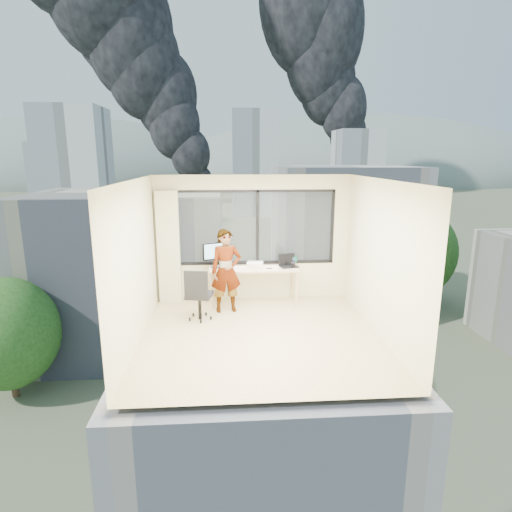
{
  "coord_description": "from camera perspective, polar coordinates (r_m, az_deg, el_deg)",
  "views": [
    {
      "loc": [
        -0.54,
        -6.59,
        2.94
      ],
      "look_at": [
        0.0,
        1.0,
        1.15
      ],
      "focal_mm": 29.54,
      "sensor_mm": 36.0,
      "label": 1
    }
  ],
  "objects": [
    {
      "name": "far_tower_c",
      "position": [
        153.55,
        13.47,
        11.43
      ],
      "size": [
        15.0,
        15.0,
        26.0
      ],
      "primitive_type": "cube",
      "color": "silver",
      "rests_on": "exterior_ground"
    },
    {
      "name": "pen_cup",
      "position": [
        8.59,
        5.04,
        -1.25
      ],
      "size": [
        0.09,
        0.09,
        0.1
      ],
      "primitive_type": "cylinder",
      "rotation": [
        0.0,
        0.0,
        0.09
      ],
      "color": "black",
      "rests_on": "desk"
    },
    {
      "name": "tree_b",
      "position": [
        27.93,
        5.88,
        -13.27
      ],
      "size": [
        7.6,
        7.6,
        9.0
      ],
      "primitive_type": null,
      "color": "#224717",
      "rests_on": "exterior_ground"
    },
    {
      "name": "desk",
      "position": [
        8.66,
        -0.31,
        -4.0
      ],
      "size": [
        1.8,
        0.6,
        0.75
      ],
      "primitive_type": "cube",
      "color": "tan",
      "rests_on": "floor"
    },
    {
      "name": "floor",
      "position": [
        7.24,
        0.57,
        -10.73
      ],
      "size": [
        4.0,
        4.0,
        0.01
      ],
      "primitive_type": "cube",
      "color": "beige",
      "rests_on": "ground"
    },
    {
      "name": "game_console",
      "position": [
        8.73,
        -0.12,
        -1.03
      ],
      "size": [
        0.36,
        0.32,
        0.08
      ],
      "primitive_type": "cube",
      "rotation": [
        0.0,
        0.0,
        -0.15
      ],
      "color": "white",
      "rests_on": "desk"
    },
    {
      "name": "tree_c",
      "position": [
        53.12,
        21.17,
        -0.65
      ],
      "size": [
        8.4,
        8.4,
        10.0
      ],
      "primitive_type": null,
      "color": "#224717",
      "rests_on": "exterior_ground"
    },
    {
      "name": "far_tower_a",
      "position": [
        107.32,
        -23.21,
        10.64
      ],
      "size": [
        14.0,
        14.0,
        28.0
      ],
      "primitive_type": "cube",
      "color": "silver",
      "rests_on": "exterior_ground"
    },
    {
      "name": "handbag",
      "position": [
        8.83,
        4.78,
        -0.47
      ],
      "size": [
        0.29,
        0.19,
        0.21
      ],
      "primitive_type": "ellipsoid",
      "rotation": [
        0.0,
        0.0,
        0.21
      ],
      "color": "#0C444A",
      "rests_on": "desk"
    },
    {
      "name": "chair",
      "position": [
        7.83,
        -7.67,
        -5.05
      ],
      "size": [
        0.6,
        0.6,
        1.0
      ],
      "primitive_type": null,
      "rotation": [
        0.0,
        0.0,
        -0.2
      ],
      "color": "black",
      "rests_on": "floor"
    },
    {
      "name": "person",
      "position": [
        8.11,
        -4.06,
        -2.02
      ],
      "size": [
        0.64,
        0.48,
        1.62
      ],
      "primitive_type": "imported",
      "rotation": [
        0.0,
        0.0,
        0.16
      ],
      "color": "#2D2D33",
      "rests_on": "floor"
    },
    {
      "name": "ceiling",
      "position": [
        6.62,
        0.62,
        10.29
      ],
      "size": [
        4.0,
        4.0,
        0.01
      ],
      "primitive_type": "cube",
      "color": "white",
      "rests_on": "ground"
    },
    {
      "name": "far_tower_b",
      "position": [
        126.89,
        -0.2,
        12.38
      ],
      "size": [
        13.0,
        13.0,
        30.0
      ],
      "primitive_type": "cube",
      "color": "silver",
      "rests_on": "exterior_ground"
    },
    {
      "name": "tree_a",
      "position": [
        34.99,
        -30.46,
        -10.39
      ],
      "size": [
        7.0,
        7.0,
        8.0
      ],
      "primitive_type": null,
      "color": "#224717",
      "rests_on": "exterior_ground"
    },
    {
      "name": "smoke_plume_a",
      "position": [
        160.97,
        -8.16,
        26.08
      ],
      "size": [
        40.0,
        24.0,
        90.0
      ],
      "primitive_type": null,
      "color": "black",
      "rests_on": "exterior_ground"
    },
    {
      "name": "curtain",
      "position": [
        8.74,
        -11.74,
        1.14
      ],
      "size": [
        0.45,
        0.14,
        2.3
      ],
      "primitive_type": "cube",
      "color": "beige",
      "rests_on": "floor"
    },
    {
      "name": "laptop",
      "position": [
        8.62,
        4.48,
        -0.73
      ],
      "size": [
        0.44,
        0.45,
        0.23
      ],
      "primitive_type": null,
      "rotation": [
        0.0,
        0.0,
        0.25
      ],
      "color": "black",
      "rests_on": "desk"
    },
    {
      "name": "smoke_plume_b",
      "position": [
        186.68,
        14.18,
        20.28
      ],
      "size": [
        30.0,
        18.0,
        70.0
      ],
      "primitive_type": null,
      "color": "black",
      "rests_on": "exterior_ground"
    },
    {
      "name": "wall_left",
      "position": [
        6.95,
        -16.08,
        -0.95
      ],
      "size": [
        0.01,
        4.0,
        2.6
      ],
      "primitive_type": "cube",
      "color": "beige",
      "rests_on": "ground"
    },
    {
      "name": "near_bldg_b",
      "position": [
        47.18,
        11.44,
        2.06
      ],
      "size": [
        14.0,
        13.0,
        16.0
      ],
      "primitive_type": "cube",
      "color": "silver",
      "rests_on": "exterior_ground"
    },
    {
      "name": "near_bldg_a",
      "position": [
        38.85,
        -16.5,
        -2.13
      ],
      "size": [
        16.0,
        12.0,
        14.0
      ],
      "primitive_type": "cube",
      "color": "beige",
      "rests_on": "exterior_ground"
    },
    {
      "name": "monitor",
      "position": [
        8.57,
        -5.53,
        0.19
      ],
      "size": [
        0.53,
        0.3,
        0.53
      ],
      "primitive_type": null,
      "rotation": [
        0.0,
        0.0,
        0.38
      ],
      "color": "black",
      "rests_on": "desk"
    },
    {
      "name": "window_wall",
      "position": [
        8.73,
        -0.14,
        3.91
      ],
      "size": [
        3.3,
        0.16,
        1.55
      ],
      "primitive_type": null,
      "color": "black",
      "rests_on": "ground"
    },
    {
      "name": "far_tower_d",
      "position": [
        167.61,
        -25.24,
        9.99
      ],
      "size": [
        16.0,
        14.0,
        22.0
      ],
      "primitive_type": "cube",
      "color": "silver",
      "rests_on": "exterior_ground"
    },
    {
      "name": "cellphone",
      "position": [
        8.5,
        1.82,
        -1.66
      ],
      "size": [
        0.11,
        0.05,
        0.01
      ],
      "primitive_type": "cube",
      "rotation": [
        0.0,
        0.0,
        0.03
      ],
      "color": "black",
      "rests_on": "desk"
    },
    {
      "name": "wall_right",
      "position": [
        7.25,
        16.55,
        -0.4
      ],
      "size": [
        0.01,
        4.0,
        2.6
      ],
      "primitive_type": "cube",
      "color": "beige",
      "rests_on": "ground"
    },
    {
      "name": "wall_front",
      "position": [
        4.91,
        2.5,
        -6.32
      ],
      "size": [
        4.0,
        0.01,
        2.6
      ],
      "primitive_type": "cube",
      "color": "beige",
      "rests_on": "ground"
    },
    {
      "name": "hill_b",
      "position": [
        342.14,
        13.24,
        10.07
      ],
      "size": [
        300.0,
        220.0,
        96.0
      ],
      "primitive_type": "ellipsoid",
      "color": "slate",
      "rests_on": "exterior_ground"
    },
    {
      "name": "exterior_ground",
      "position": [
        127.72,
        -3.8,
        5.61
      ],
      "size": [
        400.0,
        400.0,
        0.04
      ],
      "primitive_type": "cube",
      "color": "#515B3D",
      "rests_on": "ground"
    },
    {
      "name": "hill_a",
      "position": [
        348.17,
        -24.46,
        9.3
      ],
      "size": [
        288.0,
        216.0,
        90.0
      ],
      "primitive_type": "ellipsoid",
      "color": "slate",
      "rests_on": "exterior_ground"
    }
  ]
}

